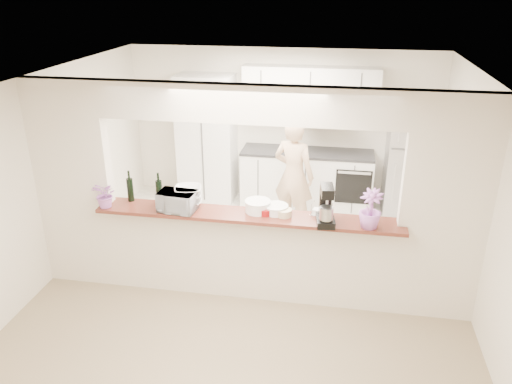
% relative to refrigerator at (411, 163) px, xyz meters
% --- Properties ---
extents(floor, '(6.00, 6.00, 0.00)m').
position_rel_refrigerator_xyz_m(floor, '(-2.05, -2.65, -0.85)').
color(floor, gray).
rests_on(floor, ground).
extents(tile_overlay, '(5.00, 2.90, 0.01)m').
position_rel_refrigerator_xyz_m(tile_overlay, '(-2.05, -1.10, -0.84)').
color(tile_overlay, silver).
rests_on(tile_overlay, floor).
extents(partition, '(5.00, 0.15, 2.50)m').
position_rel_refrigerator_xyz_m(partition, '(-2.05, -2.65, 0.63)').
color(partition, silver).
rests_on(partition, floor).
extents(bar_counter, '(3.40, 0.38, 1.09)m').
position_rel_refrigerator_xyz_m(bar_counter, '(-2.05, -2.65, -0.27)').
color(bar_counter, silver).
rests_on(bar_counter, floor).
extents(kitchen_cabinets, '(3.15, 0.62, 2.25)m').
position_rel_refrigerator_xyz_m(kitchen_cabinets, '(-2.24, 0.07, 0.12)').
color(kitchen_cabinets, silver).
rests_on(kitchen_cabinets, floor).
extents(refrigerator, '(0.75, 0.70, 1.70)m').
position_rel_refrigerator_xyz_m(refrigerator, '(0.00, 0.00, 0.00)').
color(refrigerator, '#ACACB1').
rests_on(refrigerator, floor).
extents(flower_left, '(0.35, 0.33, 0.30)m').
position_rel_refrigerator_xyz_m(flower_left, '(-3.65, -2.80, 0.39)').
color(flower_left, '#E077CF').
rests_on(flower_left, bar_counter).
extents(wine_bottle_a, '(0.07, 0.07, 0.37)m').
position_rel_refrigerator_xyz_m(wine_bottle_a, '(-3.10, -2.58, 0.38)').
color(wine_bottle_a, black).
rests_on(wine_bottle_a, bar_counter).
extents(wine_bottle_b, '(0.07, 0.07, 0.37)m').
position_rel_refrigerator_xyz_m(wine_bottle_b, '(-3.45, -2.58, 0.38)').
color(wine_bottle_b, black).
rests_on(wine_bottle_b, bar_counter).
extents(toaster_oven, '(0.43, 0.31, 0.23)m').
position_rel_refrigerator_xyz_m(toaster_oven, '(-2.83, -2.75, 0.35)').
color(toaster_oven, silver).
rests_on(toaster_oven, bar_counter).
extents(serving_bowls, '(0.36, 0.36, 0.22)m').
position_rel_refrigerator_xyz_m(serving_bowls, '(-2.75, -2.60, 0.35)').
color(serving_bowls, white).
rests_on(serving_bowls, bar_counter).
extents(plate_stack_a, '(0.29, 0.29, 0.13)m').
position_rel_refrigerator_xyz_m(plate_stack_a, '(-1.95, -2.62, 0.31)').
color(plate_stack_a, white).
rests_on(plate_stack_a, bar_counter).
extents(plate_stack_b, '(0.26, 0.26, 0.09)m').
position_rel_refrigerator_xyz_m(plate_stack_b, '(-1.75, -2.62, 0.29)').
color(plate_stack_b, white).
rests_on(plate_stack_b, bar_counter).
extents(red_bowl, '(0.15, 0.15, 0.07)m').
position_rel_refrigerator_xyz_m(red_bowl, '(-1.85, -2.68, 0.27)').
color(red_bowl, maroon).
rests_on(red_bowl, bar_counter).
extents(tan_bowl, '(0.17, 0.17, 0.08)m').
position_rel_refrigerator_xyz_m(tan_bowl, '(-1.65, -2.68, 0.28)').
color(tan_bowl, beige).
rests_on(tan_bowl, bar_counter).
extents(utensil_caddy, '(0.24, 0.17, 0.21)m').
position_rel_refrigerator_xyz_m(utensil_caddy, '(-1.25, -2.60, 0.33)').
color(utensil_caddy, silver).
rests_on(utensil_caddy, bar_counter).
extents(stand_mixer, '(0.22, 0.32, 0.43)m').
position_rel_refrigerator_xyz_m(stand_mixer, '(-1.20, -2.79, 0.43)').
color(stand_mixer, black).
rests_on(stand_mixer, bar_counter).
extents(flower_right, '(0.31, 0.31, 0.42)m').
position_rel_refrigerator_xyz_m(flower_right, '(-0.75, -2.80, 0.45)').
color(flower_right, '#AB63B8').
rests_on(flower_right, bar_counter).
extents(person, '(0.72, 0.59, 1.69)m').
position_rel_refrigerator_xyz_m(person, '(-1.73, -0.85, -0.00)').
color(person, tan).
rests_on(person, floor).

